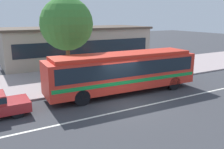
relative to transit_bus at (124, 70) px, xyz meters
The scene contains 8 objects.
ground_plane 2.80m from the transit_bus, 115.51° to the right, with size 120.00×120.00×0.00m, color #38393E.
sidewalk_slab 5.66m from the transit_bus, 100.33° to the left, with size 60.00×8.00×0.12m, color #A49393.
lane_stripe_center 3.42m from the transit_bus, 108.93° to the right, with size 56.00×0.16×0.01m, color silver.
transit_bus is the anchor object (origin of this frame).
pedestrian_waiting_near_sign 4.00m from the transit_bus, 49.96° to the left, with size 0.45×0.45×1.63m.
bus_stop_sign 5.42m from the transit_bus, 17.82° to the left, with size 0.14×0.44×2.54m.
street_tree_near_stop 6.14m from the transit_bus, 115.95° to the left, with size 4.19×4.19×6.66m.
station_building 12.74m from the transit_bus, 83.58° to the left, with size 16.68×7.01×4.09m.
Camera 1 is at (-7.65, -11.71, 5.27)m, focal length 38.38 mm.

